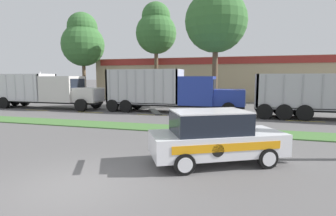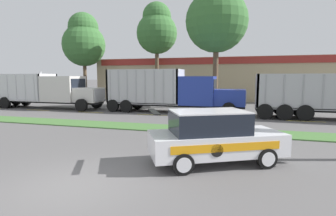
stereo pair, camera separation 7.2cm
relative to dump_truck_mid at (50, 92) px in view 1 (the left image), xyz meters
name	(u,v)px [view 1 (the left image)]	position (x,y,z in m)	size (l,w,h in m)	color
ground_plane	(73,186)	(13.00, -14.67, -1.57)	(600.00, 600.00, 0.00)	#5B5959
grass_verge	(164,128)	(13.00, -6.40, -1.54)	(120.00, 1.96, 0.06)	#477538
centre_line_2	(37,110)	(-0.31, -1.42, -1.57)	(2.40, 0.14, 0.01)	yellow
centre_line_3	(90,112)	(5.09, -1.42, -1.57)	(2.40, 0.14, 0.01)	yellow
centre_line_4	(151,115)	(10.49, -1.42, -1.57)	(2.40, 0.14, 0.01)	yellow
centre_line_5	(222,118)	(15.89, -1.42, -1.57)	(2.40, 0.14, 0.01)	yellow
centre_line_6	(305,121)	(21.29, -1.42, -1.57)	(2.40, 0.14, 0.01)	yellow
dump_truck_mid	(50,92)	(0.00, 0.00, 0.00)	(12.46, 2.71, 3.40)	black
dump_truck_trail	(184,93)	(12.61, 0.58, 0.03)	(11.38, 2.71, 3.56)	black
rally_car	(214,136)	(16.39, -11.67, -0.66)	(4.76, 3.67, 1.83)	white
traffic_cone	(239,144)	(17.17, -9.80, -1.32)	(0.48, 0.48, 0.51)	black
store_building_backdrop	(212,79)	(13.02, 17.68, 1.10)	(30.39, 12.10, 5.34)	tan
tree_behind_left	(216,15)	(14.62, 5.23, 7.13)	(5.83, 5.83, 12.51)	brown
tree_behind_centre	(83,41)	(-2.90, 9.92, 6.06)	(5.49, 5.49, 11.21)	brown
tree_behind_right	(156,30)	(6.88, 10.63, 7.11)	(4.94, 4.94, 11.93)	brown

